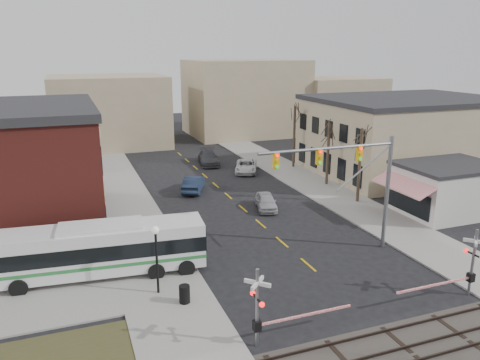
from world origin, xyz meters
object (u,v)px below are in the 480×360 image
rr_crossing_west (266,307)px  pedestrian_far (118,248)px  pedestrian_near (150,254)px  car_a (266,201)px  rr_crossing_east (467,264)px  transit_bus (102,249)px  street_lamp (156,245)px  trash_bin (185,294)px  car_d (209,158)px  traffic_signal_mast (355,172)px  car_c (246,166)px  car_b (194,184)px

rr_crossing_west → pedestrian_far: rr_crossing_west is taller
pedestrian_near → car_a: bearing=-49.9°
rr_crossing_east → pedestrian_near: 18.73m
transit_bus → rr_crossing_east: rr_crossing_east is taller
street_lamp → pedestrian_near: 3.93m
trash_bin → car_d: bearing=70.9°
pedestrian_far → street_lamp: bearing=-124.4°
rr_crossing_west → trash_bin: (-2.70, 4.88, -1.35)m
traffic_signal_mast → rr_crossing_east: size_ratio=1.76×
rr_crossing_east → pedestrian_near: (-16.03, 9.64, -0.95)m
car_a → car_c: 12.99m
rr_crossing_east → pedestrian_far: size_ratio=3.04×
trash_bin → car_a: size_ratio=0.25×
car_c → pedestrian_far: bearing=-106.9°
trash_bin → pedestrian_near: 5.07m
car_b → car_c: car_b is taller
car_b → pedestrian_far: (-8.81, -13.93, 0.26)m
car_d → transit_bus: bearing=-109.2°
transit_bus → rr_crossing_west: rr_crossing_west is taller
pedestrian_far → car_d: bearing=9.0°
traffic_signal_mast → car_a: size_ratio=2.41×
traffic_signal_mast → trash_bin: 13.69m
rr_crossing_east → trash_bin: rr_crossing_east is taller
rr_crossing_east → pedestrian_near: size_ratio=3.12×
street_lamp → pedestrian_far: 5.69m
car_a → car_c: (3.03, 12.63, 0.01)m
car_b → car_c: 9.21m
car_a → car_d: 17.83m
transit_bus → car_d: bearing=60.6°
transit_bus → rr_crossing_east: bearing=-27.2°
trash_bin → pedestrian_near: bearing=101.2°
transit_bus → street_lamp: 4.56m
street_lamp → traffic_signal_mast: bearing=4.8°
street_lamp → car_a: street_lamp is taller
pedestrian_far → pedestrian_near: bearing=-95.8°
street_lamp → trash_bin: street_lamp is taller
street_lamp → trash_bin: bearing=-54.1°
car_b → car_c: (7.60, 5.20, -0.08)m
transit_bus → pedestrian_far: transit_bus is taller
trash_bin → rr_crossing_west: bearing=-61.1°
traffic_signal_mast → street_lamp: (-13.56, -1.14, -2.70)m
rr_crossing_west → car_c: 32.60m
rr_crossing_west → rr_crossing_east: 12.35m
rr_crossing_west → car_d: size_ratio=1.02×
trash_bin → rr_crossing_east: bearing=-17.3°
traffic_signal_mast → car_d: 28.75m
trash_bin → car_c: 29.19m
transit_bus → car_c: 27.18m
traffic_signal_mast → pedestrian_near: size_ratio=5.48×
street_lamp → car_a: (11.77, 11.58, -2.34)m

